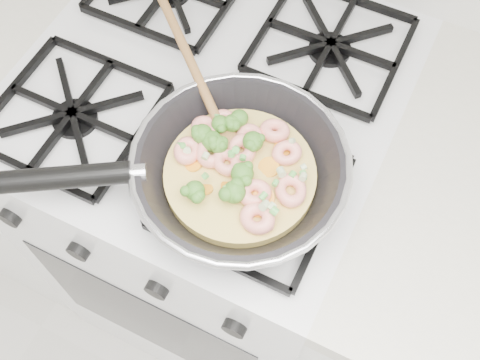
% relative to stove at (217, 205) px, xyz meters
% --- Properties ---
extents(stove, '(0.60, 0.60, 0.92)m').
position_rel_stove_xyz_m(stove, '(0.00, 0.00, 0.00)').
color(stove, silver).
rests_on(stove, ground).
extents(skillet, '(0.44, 0.41, 0.09)m').
position_rel_stove_xyz_m(skillet, '(0.12, -0.15, 0.50)').
color(skillet, black).
rests_on(skillet, stove).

